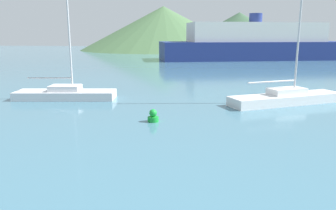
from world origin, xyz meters
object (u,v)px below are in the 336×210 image
at_px(ferry_distant, 254,43).
at_px(buoy_marker, 153,117).
at_px(sailboat_inner, 66,93).
at_px(sailboat_middle, 286,97).

height_order(ferry_distant, buoy_marker, ferry_distant).
bearing_deg(buoy_marker, sailboat_inner, 143.59).
distance_m(sailboat_middle, ferry_distant, 39.24).
bearing_deg(sailboat_inner, buoy_marker, -43.74).
distance_m(sailboat_inner, sailboat_middle, 14.92).
distance_m(sailboat_inner, ferry_distant, 43.18).
bearing_deg(sailboat_middle, ferry_distant, 58.27).
relative_size(sailboat_middle, ferry_distant, 0.32).
bearing_deg(ferry_distant, sailboat_middle, -108.70).
relative_size(sailboat_inner, ferry_distant, 0.23).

